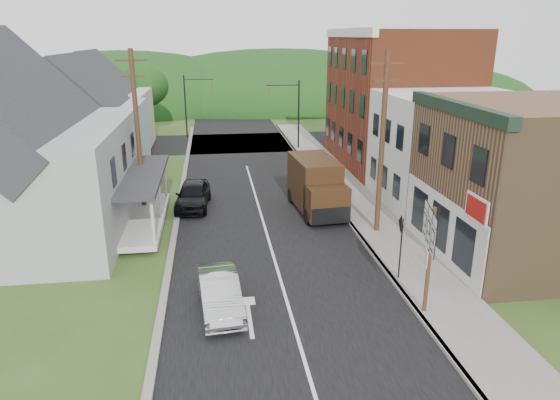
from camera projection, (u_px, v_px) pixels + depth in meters
name	position (u px, v px, depth m)	size (l,w,h in m)	color
ground	(277.00, 269.00, 21.57)	(120.00, 120.00, 0.00)	#2D4719
road	(256.00, 198.00, 30.97)	(9.00, 90.00, 0.02)	black
cross_road	(240.00, 143.00, 46.96)	(60.00, 9.00, 0.02)	black
sidewalk_right	(357.00, 203.00, 29.83)	(2.80, 55.00, 0.15)	slate
curb_right	(335.00, 204.00, 29.66)	(0.20, 55.00, 0.15)	slate
curb_left	(178.00, 211.00, 28.47)	(0.30, 55.00, 0.12)	slate
storefront_tan	(531.00, 182.00, 21.93)	(8.00, 8.00, 7.00)	brown
storefront_white	(452.00, 150.00, 29.07)	(8.00, 7.00, 6.50)	silver
storefront_red	(396.00, 100.00, 37.45)	(8.00, 12.00, 10.00)	brown
house_gray	(17.00, 151.00, 24.33)	(10.20, 12.24, 8.35)	#9EA1A3
house_blue	(90.00, 124.00, 34.97)	(7.14, 8.16, 7.28)	#99BED1
house_cream	(107.00, 107.00, 43.37)	(7.14, 8.16, 7.28)	beige
utility_pole_right	(382.00, 143.00, 24.12)	(1.60, 0.26, 9.00)	#472D19
utility_pole_left	(138.00, 132.00, 26.79)	(1.60, 0.26, 9.00)	#472D19
traffic_signal_right	(291.00, 107.00, 43.05)	(2.87, 0.20, 6.00)	black
traffic_signal_left	(192.00, 99.00, 48.52)	(2.87, 0.20, 6.00)	black
tree_left_d	(144.00, 86.00, 48.97)	(4.80, 4.80, 6.94)	#382616
forested_ridge	(228.00, 104.00, 73.30)	(90.00, 30.00, 16.00)	#0F3410
silver_sedan	(220.00, 293.00, 18.20)	(1.41, 4.04, 1.33)	silver
dark_sedan	(193.00, 195.00, 29.05)	(1.83, 4.54, 1.55)	black
delivery_van	(316.00, 186.00, 28.16)	(2.61, 5.56, 3.02)	#301C0D
route_sign_cluster	(429.00, 245.00, 17.26)	(0.64, 2.21, 3.95)	#472D19
warning_sign	(401.00, 238.00, 19.94)	(0.15, 0.76, 2.75)	black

